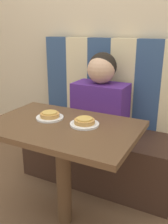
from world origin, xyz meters
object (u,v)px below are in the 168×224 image
Objects in this scene: person at (101,94)px; pizza_left at (50,114)px; pizza_right at (84,121)px; plate_left at (50,118)px; plate_right at (84,124)px.

pizza_left is (-0.13, -0.54, -0.02)m from person.
person is at bearing 103.22° from pizza_right.
plate_left is 1.43× the size of pizza_left.
plate_right is at bearing 90.00° from pizza_right.
plate_right is at bearing 0.00° from pizza_left.
pizza_left is at bearing -103.22° from person.
pizza_right is (0.25, 0.00, 0.00)m from pizza_left.
person is 0.56m from plate_right.
person is 3.59× the size of plate_right.
plate_left is 0.26m from pizza_right.
plate_right is at bearing 0.00° from plate_left.
pizza_right is at bearing 0.00° from pizza_left.
plate_right is (0.13, -0.54, -0.04)m from person.
person reaches higher than pizza_left.
pizza_right reaches higher than plate_left.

